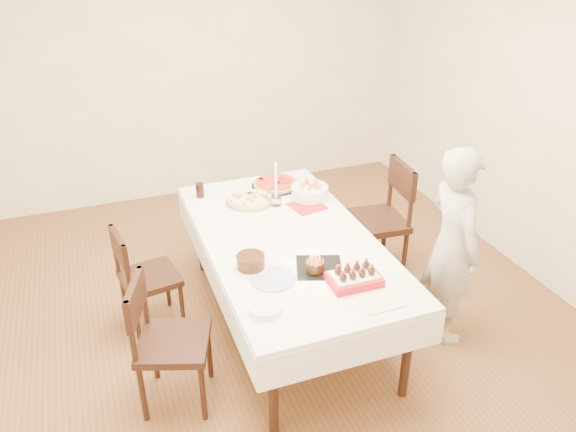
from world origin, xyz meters
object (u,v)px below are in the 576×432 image
object	(u,v)px
pasta_bowl	(310,192)
taper_candle	(276,184)
pizza_white	(250,200)
strawberry_box	(354,278)
pizza_pepperoni	(276,184)
chair_right_savory	(374,221)
birthday_cake	(315,261)
chair_left_dessert	(174,343)
chair_left_savory	(149,278)
layer_cake	(251,262)
person	(452,246)
dining_table	(288,282)
cola_glass	(200,190)

from	to	relation	value
pasta_bowl	taper_candle	distance (m)	0.32
pizza_white	strawberry_box	xyz separation A→B (m)	(0.28, -1.26, 0.02)
pizza_white	pizza_pepperoni	distance (m)	0.36
chair_right_savory	birthday_cake	xyz separation A→B (m)	(-0.90, -0.85, 0.32)
chair_left_dessert	birthday_cake	size ratio (longest dim) A/B	6.92
chair_right_savory	chair_left_savory	size ratio (longest dim) A/B	1.20
pizza_pepperoni	pasta_bowl	bearing A→B (deg)	-59.62
pizza_pepperoni	layer_cake	distance (m)	1.24
pizza_pepperoni	pasta_bowl	distance (m)	0.36
chair_left_dessert	layer_cake	distance (m)	0.68
pizza_pepperoni	birthday_cake	distance (m)	1.30
chair_right_savory	chair_left_dessert	distance (m)	2.01
person	pizza_pepperoni	size ratio (longest dim) A/B	3.66
person	pizza_white	world-z (taller)	person
chair_left_savory	taper_candle	bearing A→B (deg)	179.69
dining_table	birthday_cake	xyz separation A→B (m)	(0.01, -0.46, 0.45)
dining_table	pasta_bowl	size ratio (longest dim) A/B	7.30
chair_left_savory	pasta_bowl	size ratio (longest dim) A/B	2.87
pizza_white	pasta_bowl	bearing A→B (deg)	-10.71
birthday_cake	chair_right_savory	bearing A→B (deg)	43.30
pizza_white	layer_cake	world-z (taller)	layer_cake
chair_left_dessert	pizza_white	xyz separation A→B (m)	(0.82, 1.07, 0.32)
cola_glass	layer_cake	size ratio (longest dim) A/B	0.51
dining_table	taper_candle	size ratio (longest dim) A/B	5.94
pasta_bowl	layer_cake	distance (m)	1.09
pizza_pepperoni	layer_cake	xyz separation A→B (m)	(-0.56, -1.11, 0.03)
pasta_bowl	pizza_white	bearing A→B (deg)	169.29
chair_right_savory	pizza_pepperoni	world-z (taller)	chair_right_savory
chair_left_savory	layer_cake	size ratio (longest dim) A/B	3.62
taper_candle	strawberry_box	size ratio (longest dim) A/B	1.14
pizza_pepperoni	strawberry_box	size ratio (longest dim) A/B	1.27
person	strawberry_box	distance (m)	0.87
pizza_white	strawberry_box	size ratio (longest dim) A/B	1.22
chair_right_savory	strawberry_box	bearing A→B (deg)	-119.55
pizza_white	layer_cake	distance (m)	0.93
chair_left_savory	birthday_cake	size ratio (longest dim) A/B	6.46
dining_table	person	xyz separation A→B (m)	(1.03, -0.47, 0.35)
pizza_pepperoni	taper_candle	bearing A→B (deg)	-108.66
pizza_pepperoni	taper_candle	size ratio (longest dim) A/B	1.11
dining_table	layer_cake	bearing A→B (deg)	-141.95
pasta_bowl	birthday_cake	xyz separation A→B (m)	(-0.37, -0.98, 0.02)
layer_cake	birthday_cake	xyz separation A→B (m)	(0.37, -0.18, 0.03)
dining_table	chair_left_savory	size ratio (longest dim) A/B	2.55
dining_table	strawberry_box	size ratio (longest dim) A/B	6.79
chair_right_savory	chair_left_dessert	size ratio (longest dim) A/B	1.12
person	taper_candle	size ratio (longest dim) A/B	4.05
chair_left_dessert	pizza_pepperoni	distance (m)	1.73
pasta_bowl	birthday_cake	world-z (taller)	birthday_cake
strawberry_box	pizza_pepperoni	bearing A→B (deg)	89.63
chair_left_savory	chair_right_savory	bearing A→B (deg)	172.34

